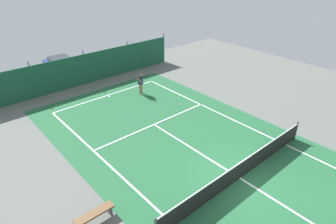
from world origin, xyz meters
name	(u,v)px	position (x,y,z in m)	size (l,w,h in m)	color
ground_plane	(240,178)	(0.00, 0.00, 0.00)	(36.00, 36.00, 0.00)	slate
court_surface	(240,178)	(0.00, 0.00, 0.00)	(11.02, 26.60, 0.01)	#236038
tennis_net	(241,170)	(0.00, 0.00, 0.51)	(10.12, 0.10, 1.10)	black
back_fence	(84,74)	(0.00, 15.48, 0.67)	(16.30, 0.98, 2.70)	#195138
tennis_player	(141,82)	(2.08, 10.56, 0.96)	(0.59, 0.82, 1.64)	#9E7051
tennis_ball_near_player	(171,105)	(2.50, 7.62, 0.03)	(0.07, 0.07, 0.07)	#CCDB33
parked_car	(62,67)	(-0.91, 17.61, 0.84)	(2.21, 4.30, 1.68)	navy
courtside_bench	(94,215)	(-6.31, 2.17, 0.37)	(1.60, 0.40, 0.49)	brown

